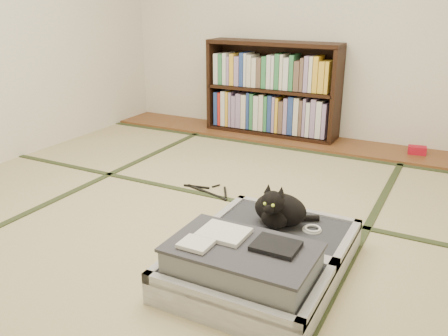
% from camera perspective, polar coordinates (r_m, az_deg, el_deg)
% --- Properties ---
extents(floor, '(4.50, 4.50, 0.00)m').
position_cam_1_polar(floor, '(3.00, -3.98, -6.37)').
color(floor, tan).
rests_on(floor, ground).
extents(wood_strip, '(4.00, 0.50, 0.02)m').
position_cam_1_polar(wood_strip, '(4.70, 8.87, 3.40)').
color(wood_strip, brown).
rests_on(wood_strip, ground).
extents(red_item, '(0.16, 0.11, 0.07)m').
position_cam_1_polar(red_item, '(4.50, 22.22, 2.00)').
color(red_item, '#AD0D22').
rests_on(red_item, wood_strip).
extents(tatami_borders, '(4.00, 4.50, 0.01)m').
position_cam_1_polar(tatami_borders, '(3.39, 0.39, -3.05)').
color(tatami_borders, '#2D381E').
rests_on(tatami_borders, ground).
extents(bookcase, '(1.33, 0.30, 0.92)m').
position_cam_1_polar(bookcase, '(4.77, 5.80, 9.23)').
color(bookcase, black).
rests_on(bookcase, wood_strip).
extents(suitcase, '(0.76, 1.01, 0.30)m').
position_cam_1_polar(suitcase, '(2.39, 4.30, -10.77)').
color(suitcase, silver).
rests_on(suitcase, floor).
extents(cat, '(0.34, 0.34, 0.27)m').
position_cam_1_polar(cat, '(2.57, 6.61, -5.00)').
color(cat, black).
rests_on(cat, suitcase).
extents(cable_coil, '(0.10, 0.10, 0.03)m').
position_cam_1_polar(cable_coil, '(2.59, 10.56, -7.25)').
color(cable_coil, white).
rests_on(cable_coil, suitcase).
extents(hanger, '(0.41, 0.24, 0.01)m').
position_cam_1_polar(hanger, '(3.42, -1.84, -2.76)').
color(hanger, black).
rests_on(hanger, floor).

